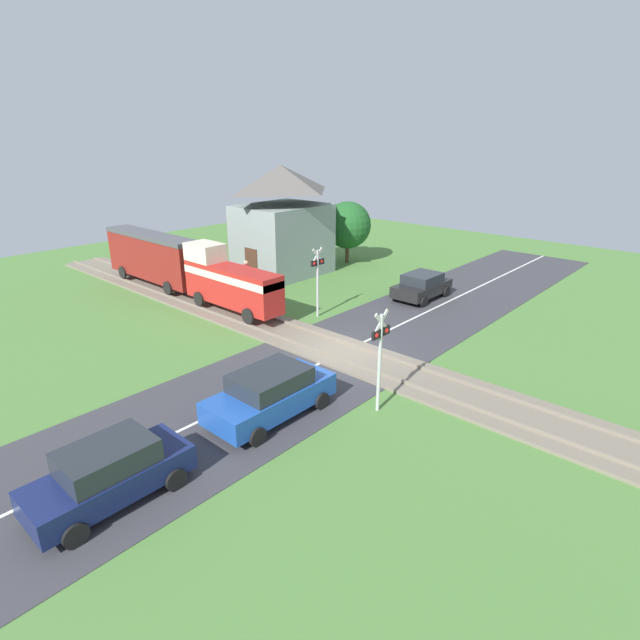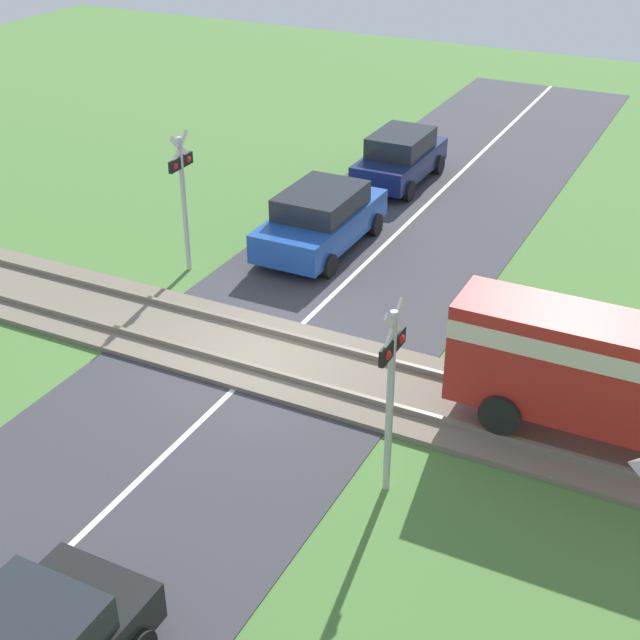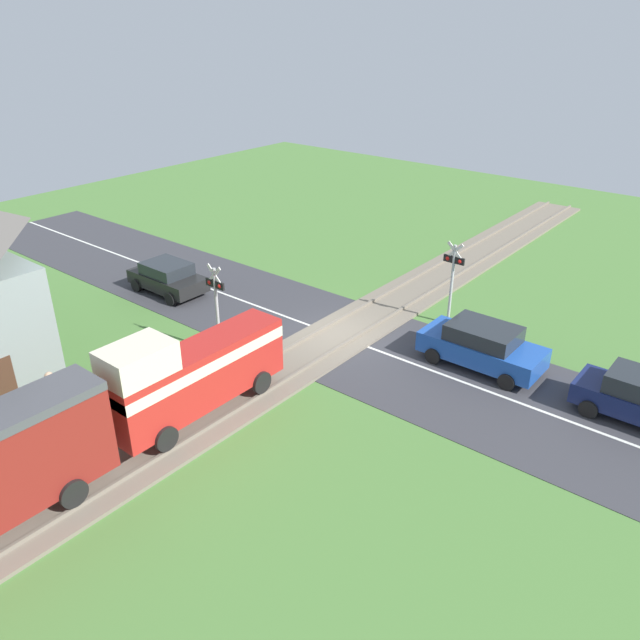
# 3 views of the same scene
# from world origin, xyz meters

# --- Properties ---
(ground_plane) EXTENTS (60.00, 60.00, 0.00)m
(ground_plane) POSITION_xyz_m (0.00, 0.00, 0.00)
(ground_plane) COLOR #4C7A38
(road_surface) EXTENTS (48.00, 6.40, 0.02)m
(road_surface) POSITION_xyz_m (0.00, 0.00, 0.01)
(road_surface) COLOR #38383D
(road_surface) RESTS_ON ground_plane
(track_bed) EXTENTS (2.80, 48.00, 0.24)m
(track_bed) POSITION_xyz_m (0.00, 0.00, 0.07)
(track_bed) COLOR #756B5B
(track_bed) RESTS_ON ground_plane
(train) EXTENTS (1.58, 14.39, 3.18)m
(train) POSITION_xyz_m (0.00, 11.40, 1.87)
(train) COLOR red
(train) RESTS_ON track_bed
(car_near_crossing) EXTENTS (4.36, 2.04, 1.61)m
(car_near_crossing) POSITION_xyz_m (-5.34, -1.44, 0.84)
(car_near_crossing) COLOR #1E4CA8
(car_near_crossing) RESTS_ON ground_plane
(car_far_side) EXTENTS (3.76, 1.93, 1.44)m
(car_far_side) POSITION_xyz_m (8.76, 1.44, 0.76)
(car_far_side) COLOR black
(car_far_side) RESTS_ON ground_plane
(car_behind_queue) EXTENTS (3.94, 1.83, 1.58)m
(car_behind_queue) POSITION_xyz_m (-10.73, -1.44, 0.82)
(car_behind_queue) COLOR #141E4C
(car_behind_queue) RESTS_ON ground_plane
(crossing_signal_west_approach) EXTENTS (0.90, 0.18, 3.51)m
(crossing_signal_west_approach) POSITION_xyz_m (-2.74, -3.82, 2.23)
(crossing_signal_west_approach) COLOR #B7B7B7
(crossing_signal_west_approach) RESTS_ON ground_plane
(crossing_signal_east_approach) EXTENTS (0.90, 0.18, 3.51)m
(crossing_signal_east_approach) POSITION_xyz_m (2.74, 3.82, 2.23)
(crossing_signal_east_approach) COLOR #B7B7B7
(crossing_signal_east_approach) RESTS_ON ground_plane
(station_building) EXTENTS (5.83, 4.78, 6.88)m
(station_building) POSITION_xyz_m (7.40, 11.10, 3.37)
(station_building) COLOR gray
(station_building) RESTS_ON ground_plane
(pedestrian_by_station) EXTENTS (0.43, 0.43, 1.75)m
(pedestrian_by_station) POSITION_xyz_m (3.41, 10.07, 0.80)
(pedestrian_by_station) COLOR #B2282D
(pedestrian_by_station) RESTS_ON ground_plane
(tree_by_station) EXTENTS (3.27, 3.27, 4.30)m
(tree_by_station) POSITION_xyz_m (12.60, 9.88, 2.65)
(tree_by_station) COLOR brown
(tree_by_station) RESTS_ON ground_plane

